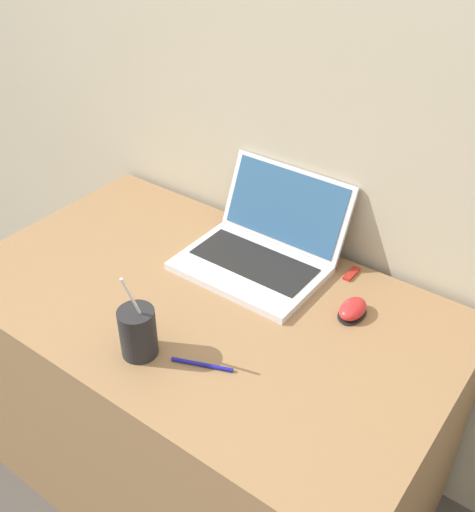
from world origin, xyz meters
The scene contains 7 objects.
wall_back centered at (0.00, 0.76, 1.25)m, with size 7.00×0.04×2.50m.
desk centered at (0.00, 0.36, 0.36)m, with size 1.23×0.72×0.73m.
laptop centered at (0.03, 0.57, 0.77)m, with size 0.36×0.34×0.22m.
drink_cup centered at (0.01, 0.14, 0.79)m, with size 0.08×0.08×0.22m.
computer_mouse centered at (0.32, 0.52, 0.74)m, with size 0.06×0.09×0.04m.
usb_stick centered at (0.25, 0.66, 0.73)m, with size 0.02×0.06×0.01m.
pen centered at (0.14, 0.18, 0.73)m, with size 0.13×0.06×0.01m.
Camera 1 is at (0.74, -0.50, 1.66)m, focal length 42.00 mm.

